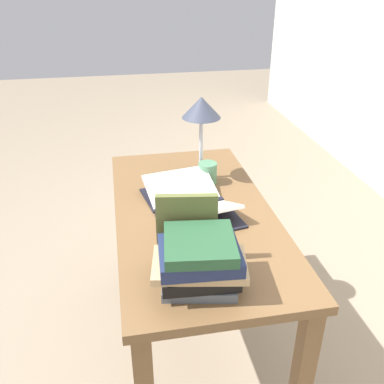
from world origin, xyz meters
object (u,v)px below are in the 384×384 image
object	(u,v)px
book_standing_upright	(187,229)
reading_lamp	(201,115)
book_stack_tall	(199,262)
open_book	(190,202)
coffee_mug	(207,173)

from	to	relation	value
book_standing_upright	reading_lamp	distance (m)	0.67
book_stack_tall	reading_lamp	xyz separation A→B (m)	(-0.76, 0.16, 0.22)
open_book	reading_lamp	world-z (taller)	reading_lamp
open_book	coffee_mug	xyz separation A→B (m)	(-0.22, 0.12, 0.02)
reading_lamp	coffee_mug	world-z (taller)	reading_lamp
book_stack_tall	reading_lamp	size ratio (longest dim) A/B	0.80
reading_lamp	book_standing_upright	bearing A→B (deg)	-15.81
book_standing_upright	coffee_mug	world-z (taller)	book_standing_upright
book_standing_upright	reading_lamp	bearing A→B (deg)	172.99
reading_lamp	coffee_mug	bearing A→B (deg)	18.54
book_stack_tall	coffee_mug	distance (m)	0.73
open_book	book_standing_upright	distance (m)	0.37
book_standing_upright	book_stack_tall	bearing A→B (deg)	14.50
book_stack_tall	reading_lamp	distance (m)	0.81
book_stack_tall	book_standing_upright	world-z (taller)	book_standing_upright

